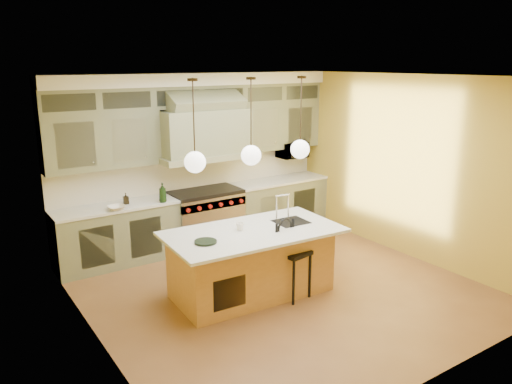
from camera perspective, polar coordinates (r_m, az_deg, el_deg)
floor at (r=7.12m, az=2.69°, el=-10.95°), size 5.00×5.00×0.00m
ceiling at (r=6.42m, az=3.01°, el=13.07°), size 5.00×5.00×0.00m
wall_back at (r=8.70m, az=-7.06°, el=3.80°), size 5.00×0.00×5.00m
wall_front at (r=4.94m, az=20.52°, el=-5.56°), size 5.00×0.00×5.00m
wall_left at (r=5.55m, az=-18.35°, el=-3.16°), size 0.00×5.00×5.00m
wall_right at (r=8.33m, az=16.78°, el=2.78°), size 0.00×5.00×5.00m
back_cabinetry at (r=8.48m, az=-6.24°, el=3.39°), size 5.00×0.77×2.90m
range at (r=8.63m, az=-5.78°, el=-2.86°), size 1.20×0.74×0.96m
kitchen_island at (r=6.80m, az=-0.48°, el=-7.87°), size 2.38×1.37×1.35m
counter_stool at (r=6.67m, az=4.11°, el=-7.08°), size 0.43×0.43×1.08m
microwave at (r=9.53m, az=4.16°, el=4.82°), size 0.54×0.37×0.30m
oil_bottle_a at (r=7.92m, az=-10.63°, el=-0.07°), size 0.13×0.13×0.31m
oil_bottle_b at (r=7.97m, az=-14.65°, el=-0.73°), size 0.09×0.09×0.17m
fruit_bowl at (r=7.70m, az=-15.67°, el=-1.75°), size 0.28×0.28×0.06m
cup at (r=6.60m, az=-1.86°, el=-3.96°), size 0.11×0.11×0.10m
pendant_left at (r=5.98m, az=-6.99°, el=3.68°), size 0.26×0.26×1.11m
pendant_center at (r=6.38m, az=-0.56°, el=4.48°), size 0.26×0.26×1.11m
pendant_right at (r=6.84m, az=5.06°, el=5.13°), size 0.26×0.26×1.11m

